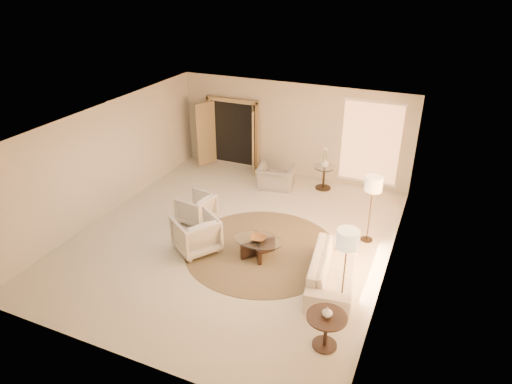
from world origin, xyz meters
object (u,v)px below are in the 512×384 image
at_px(armchair_left, 196,207).
at_px(end_vase, 327,312).
at_px(end_table, 326,326).
at_px(side_vase, 325,163).
at_px(sofa, 333,270).
at_px(floor_lamp_near, 373,187).
at_px(armchair_right, 196,232).
at_px(accent_chair, 276,174).
at_px(side_table, 324,175).
at_px(floor_lamp_far, 347,243).
at_px(coffee_table, 258,246).
at_px(bowl, 258,238).

height_order(armchair_left, end_vase, end_vase).
height_order(end_table, side_vase, side_vase).
distance_m(sofa, floor_lamp_near, 2.18).
height_order(armchair_right, accent_chair, armchair_right).
relative_size(armchair_left, side_table, 1.18).
bearing_deg(floor_lamp_far, side_vase, 109.82).
bearing_deg(floor_lamp_far, armchair_right, 171.08).
distance_m(side_table, floor_lamp_far, 5.11).
bearing_deg(sofa, side_vase, 10.28).
xyz_separation_m(coffee_table, floor_lamp_near, (2.09, 1.58, 1.13)).
xyz_separation_m(coffee_table, end_table, (2.09, -2.01, 0.19)).
height_order(coffee_table, end_vase, end_vase).
bearing_deg(accent_chair, side_table, -169.28).
bearing_deg(side_vase, floor_lamp_far, -70.18).
xyz_separation_m(armchair_left, end_table, (4.10, -2.78, 0.04)).
height_order(sofa, armchair_right, armchair_right).
bearing_deg(floor_lamp_far, armchair_left, 158.07).
distance_m(coffee_table, bowl, 0.19).
distance_m(coffee_table, floor_lamp_far, 2.54).
bearing_deg(sofa, accent_chair, 27.88).
bearing_deg(floor_lamp_far, end_vase, -90.00).
height_order(floor_lamp_near, floor_lamp_far, floor_lamp_far).
bearing_deg(coffee_table, accent_chair, 104.77).
relative_size(coffee_table, end_table, 1.76).
xyz_separation_m(armchair_right, side_table, (1.74, 4.18, -0.05)).
bearing_deg(coffee_table, side_vase, 84.20).
relative_size(floor_lamp_near, floor_lamp_far, 0.99).
height_order(armchair_left, side_table, armchair_left).
distance_m(accent_chair, floor_lamp_far, 5.26).
relative_size(floor_lamp_far, end_vase, 9.00).
relative_size(accent_chair, end_vase, 5.48).
distance_m(armchair_right, side_table, 4.53).
bearing_deg(accent_chair, end_table, 108.78).
height_order(end_table, floor_lamp_far, floor_lamp_far).
xyz_separation_m(accent_chair, side_table, (1.27, 0.49, -0.03)).
height_order(sofa, floor_lamp_near, floor_lamp_near).
xyz_separation_m(accent_chair, side_vase, (1.27, 0.49, 0.36)).
bearing_deg(armchair_left, armchair_right, 38.68).
height_order(side_table, bowl, side_table).
bearing_deg(end_vase, coffee_table, 136.08).
relative_size(armchair_right, side_table, 1.35).
bearing_deg(bowl, side_table, 84.20).
height_order(armchair_right, side_table, armchair_right).
relative_size(floor_lamp_far, bowl, 4.85).
bearing_deg(end_vase, side_vase, 106.21).
xyz_separation_m(armchair_right, floor_lamp_near, (3.44, 1.92, 0.93)).
bearing_deg(armchair_left, side_table, 150.09).
height_order(side_table, floor_lamp_far, floor_lamp_far).
height_order(coffee_table, side_vase, side_vase).
bearing_deg(side_table, bowl, -95.80).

